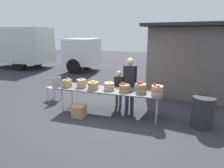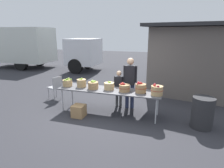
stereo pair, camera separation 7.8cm
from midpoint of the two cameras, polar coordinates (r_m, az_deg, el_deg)
The scene contains 16 objects.
ground_plane at distance 5.96m, azimuth -0.51°, elevation -8.63°, with size 40.00×40.00×0.00m, color #2D2D33.
market_table at distance 5.72m, azimuth -0.53°, elevation -2.04°, with size 3.10×0.76×0.75m.
apple_basket_green_0 at distance 6.22m, azimuth -12.81°, elevation 0.40°, with size 0.32×0.32×0.26m.
apple_basket_green_1 at distance 6.05m, azimuth -8.74°, elevation 0.34°, with size 0.30×0.30×0.29m.
apple_basket_green_2 at distance 5.80m, azimuth -5.25°, elevation -0.33°, with size 0.33×0.33×0.26m.
apple_basket_green_3 at distance 5.69m, azimuth -0.48°, elevation -0.53°, with size 0.32×0.32×0.26m.
apple_basket_red_0 at distance 5.53m, azimuth 4.09°, elevation -1.09°, with size 0.33×0.33×0.26m.
apple_basket_red_1 at distance 5.47m, azimuth 8.98°, elevation -1.14°, with size 0.32×0.32×0.30m.
apple_basket_red_2 at distance 5.34m, azimuth 13.67°, elevation -1.83°, with size 0.34×0.34×0.31m.
vendor_adult at distance 6.10m, azimuth 5.78°, elevation 1.44°, with size 0.43×0.25×1.65m.
child_customer at distance 6.24m, azimuth 2.42°, elevation -0.57°, with size 0.32×0.20×1.22m.
box_truck at distance 14.28m, azimuth -21.79°, elevation 10.32°, with size 7.76×2.42×2.75m.
food_kiosk at distance 8.32m, azimuth 23.34°, elevation 6.84°, with size 3.98×3.51×2.74m.
folding_chair at distance 7.30m, azimuth -16.16°, elevation -0.55°, with size 0.51×0.51×0.86m.
trash_barrel at distance 5.49m, azimuth 25.79°, elevation -7.74°, with size 0.55×0.55×0.82m, color #262628.
produce_crate at distance 5.74m, azimuth -9.51°, elevation -7.92°, with size 0.35×0.35×0.35m, color #A87F51.
Camera 2 is at (1.76, -5.17, 2.39)m, focal length 30.60 mm.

